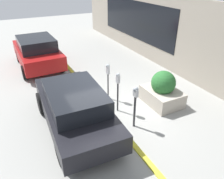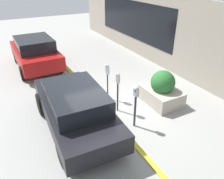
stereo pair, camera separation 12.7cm
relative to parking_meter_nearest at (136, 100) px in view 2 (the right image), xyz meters
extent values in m
plane|color=#999993|center=(1.02, 0.40, -0.99)|extent=(40.00, 40.00, 0.00)
cube|color=gold|center=(1.02, 0.48, -0.97)|extent=(24.50, 0.16, 0.04)
cube|color=#9E9384|center=(1.02, -4.07, 0.76)|extent=(24.50, 0.15, 3.51)
cube|color=black|center=(6.53, -3.99, 0.94)|extent=(7.35, 0.02, 2.11)
cylinder|color=#38383D|center=(0.00, 0.00, -0.43)|extent=(0.07, 0.07, 1.12)
cube|color=#B7B7BC|center=(0.00, 0.00, 0.25)|extent=(0.19, 0.09, 0.24)
sphere|color=gray|center=(0.00, 0.00, 0.37)|extent=(0.16, 0.16, 0.16)
cylinder|color=#38383D|center=(1.03, 0.05, -0.42)|extent=(0.06, 0.06, 1.13)
cube|color=#B7B7BC|center=(1.03, 0.05, 0.29)|extent=(0.15, 0.09, 0.29)
sphere|color=gray|center=(1.03, 0.05, 0.43)|extent=(0.13, 0.13, 0.13)
cylinder|color=#38383D|center=(1.96, -0.02, -0.45)|extent=(0.05, 0.05, 1.08)
cube|color=#B7B7BC|center=(1.96, -0.02, 0.25)|extent=(0.17, 0.09, 0.31)
sphere|color=gray|center=(1.96, -0.02, 0.40)|extent=(0.14, 0.14, 0.14)
cube|color=#B2A899|center=(0.74, -1.68, -0.70)|extent=(1.48, 1.11, 0.57)
sphere|color=#28662D|center=(0.74, -1.68, -0.13)|extent=(0.90, 0.90, 0.90)
cube|color=black|center=(0.83, 1.70, -0.33)|extent=(4.36, 1.90, 0.55)
cube|color=black|center=(0.66, 1.70, 0.20)|extent=(2.29, 1.62, 0.52)
cylinder|color=black|center=(2.16, 0.89, -0.61)|extent=(0.76, 0.21, 0.76)
cylinder|color=black|center=(2.16, 2.50, -0.61)|extent=(0.76, 0.21, 0.76)
cylinder|color=black|center=(-0.50, 0.89, -0.61)|extent=(0.76, 0.21, 0.76)
cylinder|color=black|center=(-0.50, 2.50, -0.61)|extent=(0.76, 0.21, 0.76)
cube|color=maroon|center=(6.59, 1.80, -0.32)|extent=(4.08, 1.98, 0.69)
cube|color=black|center=(6.43, 1.80, 0.30)|extent=(2.14, 1.71, 0.56)
cylinder|color=black|center=(7.84, 0.94, -0.66)|extent=(0.66, 0.22, 0.66)
cylinder|color=black|center=(7.84, 2.66, -0.66)|extent=(0.66, 0.22, 0.66)
cylinder|color=black|center=(5.34, 0.94, -0.66)|extent=(0.66, 0.22, 0.66)
cylinder|color=black|center=(5.34, 2.66, -0.66)|extent=(0.66, 0.22, 0.66)
camera|label=1|loc=(-4.78, 3.20, 3.48)|focal=35.00mm
camera|label=2|loc=(-4.72, 3.31, 3.48)|focal=35.00mm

